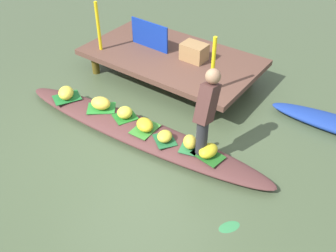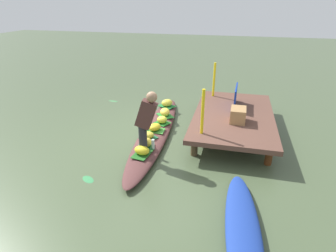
% 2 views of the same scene
% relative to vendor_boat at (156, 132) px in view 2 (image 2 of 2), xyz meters
% --- Properties ---
extents(canal_water, '(40.00, 40.00, 0.00)m').
position_rel_vendor_boat_xyz_m(canal_water, '(0.00, 0.00, -0.09)').
color(canal_water, '#465539').
rests_on(canal_water, ground).
extents(dock_platform, '(3.20, 1.80, 0.47)m').
position_rel_vendor_boat_xyz_m(dock_platform, '(-0.60, 1.73, 0.32)').
color(dock_platform, brown).
rests_on(dock_platform, ground).
extents(vendor_boat, '(4.48, 0.92, 0.18)m').
position_rel_vendor_boat_xyz_m(vendor_boat, '(0.00, 0.00, 0.00)').
color(vendor_boat, '#55302E').
rests_on(vendor_boat, ground).
extents(moored_boat, '(2.63, 0.67, 0.19)m').
position_rel_vendor_boat_xyz_m(moored_boat, '(2.68, 1.98, 0.01)').
color(moored_boat, navy).
rests_on(moored_boat, ground).
extents(leaf_mat_0, '(0.33, 0.38, 0.01)m').
position_rel_vendor_boat_xyz_m(leaf_mat_0, '(0.90, 0.07, 0.10)').
color(leaf_mat_0, '#2B7640').
rests_on(leaf_mat_0, vendor_boat).
extents(banana_bunch_0, '(0.30, 0.30, 0.19)m').
position_rel_vendor_boat_xyz_m(banana_bunch_0, '(0.90, 0.07, 0.19)').
color(banana_bunch_0, gold).
rests_on(banana_bunch_0, vendor_boat).
extents(leaf_mat_1, '(0.42, 0.44, 0.01)m').
position_rel_vendor_boat_xyz_m(leaf_mat_1, '(-0.31, 0.07, 0.10)').
color(leaf_mat_1, '#216F23').
rests_on(leaf_mat_1, vendor_boat).
extents(banana_bunch_1, '(0.27, 0.28, 0.18)m').
position_rel_vendor_boat_xyz_m(banana_bunch_1, '(-0.31, 0.07, 0.18)').
color(banana_bunch_1, yellow).
rests_on(banana_bunch_1, vendor_boat).
extents(leaf_mat_2, '(0.55, 0.53, 0.01)m').
position_rel_vendor_boat_xyz_m(leaf_mat_2, '(-0.78, 0.03, 0.10)').
color(leaf_mat_2, '#28832F').
rests_on(leaf_mat_2, vendor_boat).
extents(banana_bunch_2, '(0.37, 0.32, 0.20)m').
position_rel_vendor_boat_xyz_m(banana_bunch_2, '(-0.78, 0.03, 0.19)').
color(banana_bunch_2, yellow).
rests_on(banana_bunch_2, vendor_boat).
extents(leaf_mat_3, '(0.49, 0.54, 0.01)m').
position_rel_vendor_boat_xyz_m(leaf_mat_3, '(-1.46, -0.09, 0.10)').
color(leaf_mat_3, '#1E6E2F').
rests_on(leaf_mat_3, vendor_boat).
extents(banana_bunch_3, '(0.39, 0.40, 0.20)m').
position_rel_vendor_boat_xyz_m(banana_bunch_3, '(-1.46, -0.09, 0.19)').
color(banana_bunch_3, yellow).
rests_on(banana_bunch_3, vendor_boat).
extents(leaf_mat_4, '(0.44, 0.43, 0.01)m').
position_rel_vendor_boat_xyz_m(leaf_mat_4, '(0.52, -0.01, 0.10)').
color(leaf_mat_4, '#1F5F33').
rests_on(leaf_mat_4, vendor_boat).
extents(banana_bunch_4, '(0.28, 0.30, 0.14)m').
position_rel_vendor_boat_xyz_m(banana_bunch_4, '(0.52, -0.01, 0.17)').
color(banana_bunch_4, gold).
rests_on(banana_bunch_4, vendor_boat).
extents(leaf_mat_5, '(0.32, 0.44, 0.01)m').
position_rel_vendor_boat_xyz_m(leaf_mat_5, '(0.13, 0.02, 0.10)').
color(leaf_mat_5, '#37832E').
rests_on(leaf_mat_5, vendor_boat).
extents(banana_bunch_5, '(0.38, 0.35, 0.17)m').
position_rel_vendor_boat_xyz_m(banana_bunch_5, '(0.13, 0.02, 0.18)').
color(banana_bunch_5, gold).
rests_on(banana_bunch_5, vendor_boat).
extents(leaf_mat_6, '(0.47, 0.35, 0.01)m').
position_rel_vendor_boat_xyz_m(leaf_mat_6, '(1.20, 0.08, 0.10)').
color(leaf_mat_6, '#215F1F').
rests_on(leaf_mat_6, vendor_boat).
extents(banana_bunch_6, '(0.27, 0.34, 0.17)m').
position_rel_vendor_boat_xyz_m(banana_bunch_6, '(1.20, 0.08, 0.18)').
color(banana_bunch_6, yellow).
rests_on(banana_bunch_6, vendor_boat).
extents(vendor_person, '(0.21, 0.44, 1.24)m').
position_rel_vendor_boat_xyz_m(vendor_person, '(1.09, 0.15, 0.79)').
color(vendor_person, '#28282D').
rests_on(vendor_person, vendor_boat).
extents(water_bottle, '(0.06, 0.06, 0.20)m').
position_rel_vendor_boat_xyz_m(water_bottle, '(0.94, 0.22, 0.19)').
color(water_bottle, silver).
rests_on(water_bottle, vendor_boat).
extents(market_banner, '(0.84, 0.06, 0.51)m').
position_rel_vendor_boat_xyz_m(market_banner, '(-1.10, 1.73, 0.64)').
color(market_banner, '#12309B').
rests_on(market_banner, dock_platform).
extents(railing_post_west, '(0.06, 0.06, 0.91)m').
position_rel_vendor_boat_xyz_m(railing_post_west, '(-1.80, 1.13, 0.84)').
color(railing_post_west, yellow).
rests_on(railing_post_west, dock_platform).
extents(railing_post_east, '(0.06, 0.06, 0.91)m').
position_rel_vendor_boat_xyz_m(railing_post_east, '(0.60, 1.13, 0.84)').
color(railing_post_east, yellow).
rests_on(railing_post_east, dock_platform).
extents(produce_crate, '(0.45, 0.33, 0.31)m').
position_rel_vendor_boat_xyz_m(produce_crate, '(-0.17, 1.82, 0.54)').
color(produce_crate, '#9F7648').
rests_on(produce_crate, dock_platform).
extents(drifting_plant_0, '(0.16, 0.31, 0.01)m').
position_rel_vendor_boat_xyz_m(drifting_plant_0, '(-1.96, -1.96, -0.09)').
color(drifting_plant_0, '#417D47').
rests_on(drifting_plant_0, ground).
extents(drifting_plant_1, '(0.28, 0.32, 0.01)m').
position_rel_vendor_boat_xyz_m(drifting_plant_1, '(1.97, -0.68, -0.09)').
color(drifting_plant_1, '#348349').
rests_on(drifting_plant_1, ground).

